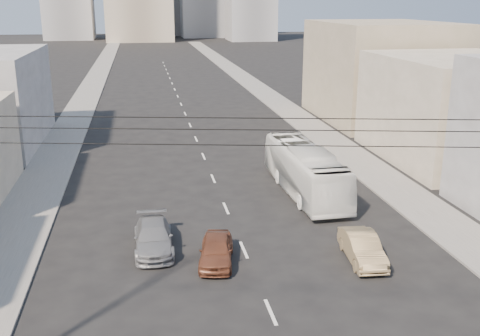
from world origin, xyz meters
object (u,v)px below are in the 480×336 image
object	(u,v)px
city_bus	(305,170)
sedan_grey	(153,237)
sedan_brown	(216,250)
sedan_tan	(362,248)

from	to	relation	value
city_bus	sedan_grey	xyz separation A→B (m)	(-9.98, -7.16, -0.87)
city_bus	sedan_brown	bearing A→B (deg)	-129.03
city_bus	sedan_tan	distance (m)	10.19
sedan_grey	sedan_tan	bearing A→B (deg)	-16.96
sedan_brown	sedan_tan	size ratio (longest dim) A/B	0.94
sedan_brown	sedan_tan	world-z (taller)	sedan_tan
sedan_brown	sedan_tan	distance (m)	7.04
sedan_tan	sedan_grey	world-z (taller)	sedan_grey
city_bus	sedan_brown	size ratio (longest dim) A/B	2.88
sedan_grey	sedan_brown	bearing A→B (deg)	-34.41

